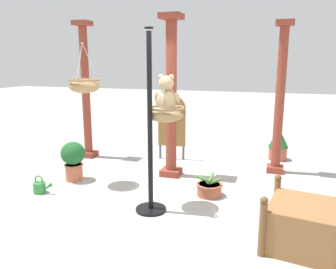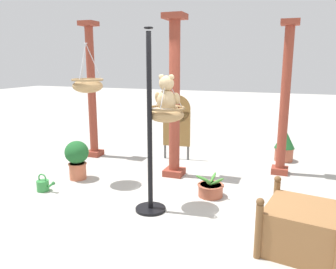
{
  "view_description": "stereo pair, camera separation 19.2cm",
  "coord_description": "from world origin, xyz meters",
  "px_view_note": "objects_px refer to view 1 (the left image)",
  "views": [
    {
      "loc": [
        1.43,
        -4.4,
        2.12
      ],
      "look_at": [
        -0.03,
        0.04,
        1.11
      ],
      "focal_mm": 36.04,
      "sensor_mm": 36.0,
      "label": 1
    },
    {
      "loc": [
        1.61,
        -4.33,
        2.12
      ],
      "look_at": [
        -0.03,
        0.04,
        1.11
      ],
      "focal_mm": 36.04,
      "sensor_mm": 36.0,
      "label": 2
    }
  ],
  "objects_px": {
    "potted_plant_fern_front": "(73,159)",
    "potted_plant_tall_leafy": "(209,188)",
    "hanging_basket_left_high": "(84,85)",
    "greenhouse_pillar_far_back": "(86,94)",
    "display_pole_central": "(150,157)",
    "wooden_planter_box": "(305,224)",
    "potted_plant_bushy_green": "(278,143)",
    "greenhouse_pillar_right": "(171,101)",
    "teddy_bear": "(167,96)",
    "watering_can": "(40,187)",
    "display_sign_board": "(172,121)",
    "hanging_basket_with_teddy": "(166,114)",
    "greenhouse_pillar_left": "(280,102)"
  },
  "relations": [
    {
      "from": "hanging_basket_with_teddy",
      "to": "potted_plant_bushy_green",
      "type": "bearing_deg",
      "value": 62.97
    },
    {
      "from": "hanging_basket_with_teddy",
      "to": "greenhouse_pillar_far_back",
      "type": "relative_size",
      "value": 0.21
    },
    {
      "from": "greenhouse_pillar_far_back",
      "to": "potted_plant_tall_leafy",
      "type": "relative_size",
      "value": 6.06
    },
    {
      "from": "greenhouse_pillar_far_back",
      "to": "potted_plant_tall_leafy",
      "type": "distance_m",
      "value": 3.61
    },
    {
      "from": "hanging_basket_left_high",
      "to": "greenhouse_pillar_far_back",
      "type": "distance_m",
      "value": 1.81
    },
    {
      "from": "potted_plant_bushy_green",
      "to": "watering_can",
      "type": "bearing_deg",
      "value": -138.51
    },
    {
      "from": "potted_plant_tall_leafy",
      "to": "greenhouse_pillar_right",
      "type": "bearing_deg",
      "value": 139.46
    },
    {
      "from": "greenhouse_pillar_left",
      "to": "wooden_planter_box",
      "type": "relative_size",
      "value": 2.78
    },
    {
      "from": "teddy_bear",
      "to": "display_sign_board",
      "type": "xyz_separation_m",
      "value": [
        -0.67,
        2.36,
        -0.79
      ]
    },
    {
      "from": "greenhouse_pillar_right",
      "to": "wooden_planter_box",
      "type": "bearing_deg",
      "value": -40.96
    },
    {
      "from": "greenhouse_pillar_left",
      "to": "greenhouse_pillar_far_back",
      "type": "distance_m",
      "value": 4.06
    },
    {
      "from": "hanging_basket_left_high",
      "to": "watering_can",
      "type": "height_order",
      "value": "hanging_basket_left_high"
    },
    {
      "from": "hanging_basket_with_teddy",
      "to": "display_sign_board",
      "type": "xyz_separation_m",
      "value": [
        -0.67,
        2.38,
        -0.55
      ]
    },
    {
      "from": "teddy_bear",
      "to": "potted_plant_tall_leafy",
      "type": "xyz_separation_m",
      "value": [
        0.54,
        0.55,
        -1.51
      ]
    },
    {
      "from": "greenhouse_pillar_far_back",
      "to": "potted_plant_bushy_green",
      "type": "xyz_separation_m",
      "value": [
        4.09,
        1.1,
        -1.07
      ]
    },
    {
      "from": "teddy_bear",
      "to": "greenhouse_pillar_far_back",
      "type": "height_order",
      "value": "greenhouse_pillar_far_back"
    },
    {
      "from": "display_pole_central",
      "to": "wooden_planter_box",
      "type": "distance_m",
      "value": 2.14
    },
    {
      "from": "greenhouse_pillar_right",
      "to": "teddy_bear",
      "type": "bearing_deg",
      "value": -75.1
    },
    {
      "from": "greenhouse_pillar_left",
      "to": "teddy_bear",
      "type": "bearing_deg",
      "value": -125.67
    },
    {
      "from": "hanging_basket_with_teddy",
      "to": "hanging_basket_left_high",
      "type": "relative_size",
      "value": 0.75
    },
    {
      "from": "potted_plant_fern_front",
      "to": "potted_plant_tall_leafy",
      "type": "xyz_separation_m",
      "value": [
        2.48,
        0.06,
        -0.28
      ]
    },
    {
      "from": "greenhouse_pillar_left",
      "to": "watering_can",
      "type": "bearing_deg",
      "value": -147.26
    },
    {
      "from": "teddy_bear",
      "to": "greenhouse_pillar_left",
      "type": "distance_m",
      "value": 2.64
    },
    {
      "from": "greenhouse_pillar_right",
      "to": "potted_plant_bushy_green",
      "type": "relative_size",
      "value": 4.17
    },
    {
      "from": "display_pole_central",
      "to": "teddy_bear",
      "type": "relative_size",
      "value": 4.69
    },
    {
      "from": "display_pole_central",
      "to": "potted_plant_fern_front",
      "type": "height_order",
      "value": "display_pole_central"
    },
    {
      "from": "greenhouse_pillar_right",
      "to": "potted_plant_fern_front",
      "type": "relative_size",
      "value": 4.1
    },
    {
      "from": "display_pole_central",
      "to": "potted_plant_bushy_green",
      "type": "bearing_deg",
      "value": 62.66
    },
    {
      "from": "potted_plant_bushy_green",
      "to": "wooden_planter_box",
      "type": "bearing_deg",
      "value": -84.96
    },
    {
      "from": "hanging_basket_left_high",
      "to": "greenhouse_pillar_right",
      "type": "xyz_separation_m",
      "value": [
        1.24,
        0.88,
        -0.31
      ]
    },
    {
      "from": "potted_plant_bushy_green",
      "to": "watering_can",
      "type": "relative_size",
      "value": 2.01
    },
    {
      "from": "hanging_basket_left_high",
      "to": "wooden_planter_box",
      "type": "height_order",
      "value": "hanging_basket_left_high"
    },
    {
      "from": "display_sign_board",
      "to": "hanging_basket_left_high",
      "type": "bearing_deg",
      "value": -115.53
    },
    {
      "from": "teddy_bear",
      "to": "greenhouse_pillar_right",
      "type": "bearing_deg",
      "value": 104.9
    },
    {
      "from": "display_sign_board",
      "to": "watering_can",
      "type": "distance_m",
      "value": 3.05
    },
    {
      "from": "display_pole_central",
      "to": "greenhouse_pillar_far_back",
      "type": "height_order",
      "value": "greenhouse_pillar_far_back"
    },
    {
      "from": "hanging_basket_left_high",
      "to": "potted_plant_bushy_green",
      "type": "bearing_deg",
      "value": 39.71
    },
    {
      "from": "potted_plant_fern_front",
      "to": "greenhouse_pillar_right",
      "type": "bearing_deg",
      "value": 27.19
    },
    {
      "from": "hanging_basket_left_high",
      "to": "potted_plant_tall_leafy",
      "type": "height_order",
      "value": "hanging_basket_left_high"
    },
    {
      "from": "display_sign_board",
      "to": "potted_plant_tall_leafy",
      "type": "bearing_deg",
      "value": -56.24
    },
    {
      "from": "potted_plant_fern_front",
      "to": "potted_plant_tall_leafy",
      "type": "relative_size",
      "value": 1.46
    },
    {
      "from": "potted_plant_fern_front",
      "to": "watering_can",
      "type": "distance_m",
      "value": 0.79
    },
    {
      "from": "hanging_basket_left_high",
      "to": "greenhouse_pillar_right",
      "type": "height_order",
      "value": "greenhouse_pillar_right"
    },
    {
      "from": "display_pole_central",
      "to": "hanging_basket_left_high",
      "type": "distance_m",
      "value": 1.85
    },
    {
      "from": "wooden_planter_box",
      "to": "potted_plant_fern_front",
      "type": "distance_m",
      "value": 4.0
    },
    {
      "from": "hanging_basket_left_high",
      "to": "display_sign_board",
      "type": "xyz_separation_m",
      "value": [
        0.92,
        1.93,
        -0.89
      ]
    },
    {
      "from": "hanging_basket_left_high",
      "to": "greenhouse_pillar_right",
      "type": "relative_size",
      "value": 0.28
    },
    {
      "from": "display_sign_board",
      "to": "greenhouse_pillar_far_back",
      "type": "bearing_deg",
      "value": -167.63
    },
    {
      "from": "wooden_planter_box",
      "to": "potted_plant_bushy_green",
      "type": "xyz_separation_m",
      "value": [
        -0.33,
        3.69,
        0.08
      ]
    },
    {
      "from": "display_pole_central",
      "to": "hanging_basket_left_high",
      "type": "bearing_deg",
      "value": 154.1
    }
  ]
}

